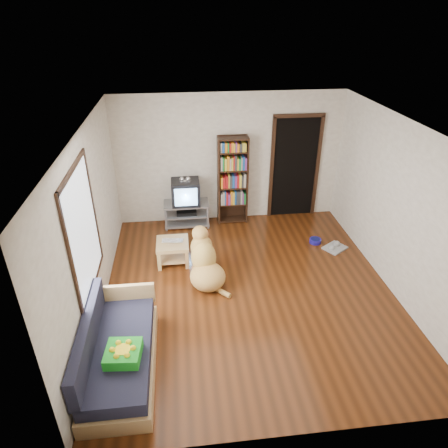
{
  "coord_description": "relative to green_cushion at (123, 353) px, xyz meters",
  "views": [
    {
      "loc": [
        -0.98,
        -5.01,
        4.0
      ],
      "look_at": [
        -0.33,
        0.57,
        0.9
      ],
      "focal_mm": 32.0,
      "sensor_mm": 36.0,
      "label": 1
    }
  ],
  "objects": [
    {
      "name": "ground",
      "position": [
        1.75,
        1.61,
        -0.49
      ],
      "size": [
        5.0,
        5.0,
        0.0
      ],
      "primitive_type": "plane",
      "color": "#51250E",
      "rests_on": "ground"
    },
    {
      "name": "window",
      "position": [
        -0.48,
        1.11,
        1.01
      ],
      "size": [
        0.03,
        1.46,
        1.7
      ],
      "color": "white",
      "rests_on": "wall_left"
    },
    {
      "name": "dog",
      "position": [
        1.08,
        1.93,
        -0.15
      ],
      "size": [
        0.69,
        1.04,
        0.91
      ],
      "color": "tan",
      "rests_on": "ground"
    },
    {
      "name": "doorway",
      "position": [
        3.1,
        4.09,
        0.63
      ],
      "size": [
        1.03,
        0.05,
        2.19
      ],
      "color": "black",
      "rests_on": "wall_back"
    },
    {
      "name": "ceiling",
      "position": [
        1.75,
        1.61,
        2.11
      ],
      "size": [
        5.0,
        5.0,
        0.0
      ],
      "primitive_type": "plane",
      "rotation": [
        3.14,
        0.0,
        0.0
      ],
      "color": "white",
      "rests_on": "ground"
    },
    {
      "name": "laptop",
      "position": [
        0.56,
        2.51,
        -0.07
      ],
      "size": [
        0.39,
        0.28,
        0.03
      ],
      "primitive_type": "imported",
      "rotation": [
        0.0,
        0.0,
        -0.13
      ],
      "color": "white",
      "rests_on": "coffee_table"
    },
    {
      "name": "wall_left",
      "position": [
        -0.5,
        1.61,
        0.81
      ],
      "size": [
        0.0,
        5.0,
        5.0
      ],
      "primitive_type": "plane",
      "rotation": [
        1.57,
        0.0,
        1.57
      ],
      "color": "silver",
      "rests_on": "ground"
    },
    {
      "name": "tv_stand",
      "position": [
        0.85,
        3.86,
        -0.22
      ],
      "size": [
        0.9,
        0.45,
        0.5
      ],
      "color": "#99999E",
      "rests_on": "ground"
    },
    {
      "name": "sofa",
      "position": [
        -0.12,
        0.23,
        -0.23
      ],
      "size": [
        0.8,
        1.8,
        0.8
      ],
      "color": "tan",
      "rests_on": "ground"
    },
    {
      "name": "crt_tv",
      "position": [
        0.85,
        3.88,
        0.26
      ],
      "size": [
        0.55,
        0.52,
        0.58
      ],
      "color": "black",
      "rests_on": "tv_stand"
    },
    {
      "name": "wall_right",
      "position": [
        4.0,
        1.61,
        0.81
      ],
      "size": [
        0.0,
        5.0,
        5.0
      ],
      "primitive_type": "plane",
      "rotation": [
        1.57,
        0.0,
        -1.57
      ],
      "color": "silver",
      "rests_on": "ground"
    },
    {
      "name": "coffee_table",
      "position": [
        0.56,
        2.54,
        -0.21
      ],
      "size": [
        0.55,
        0.55,
        0.4
      ],
      "color": "tan",
      "rests_on": "ground"
    },
    {
      "name": "wall_front",
      "position": [
        1.75,
        -0.89,
        0.81
      ],
      "size": [
        4.5,
        0.0,
        4.5
      ],
      "primitive_type": "plane",
      "rotation": [
        -1.57,
        0.0,
        0.0
      ],
      "color": "silver",
      "rests_on": "ground"
    },
    {
      "name": "wall_back",
      "position": [
        1.75,
        4.11,
        0.81
      ],
      "size": [
        4.5,
        0.0,
        4.5
      ],
      "primitive_type": "plane",
      "rotation": [
        1.57,
        0.0,
        0.0
      ],
      "color": "silver",
      "rests_on": "ground"
    },
    {
      "name": "green_cushion",
      "position": [
        0.0,
        0.0,
        0.0
      ],
      "size": [
        0.43,
        0.43,
        0.13
      ],
      "primitive_type": "cube",
      "rotation": [
        0.0,
        0.0,
        -0.09
      ],
      "color": "green",
      "rests_on": "sofa"
    },
    {
      "name": "dog_bowl",
      "position": [
        3.26,
        2.86,
        -0.45
      ],
      "size": [
        0.22,
        0.22,
        0.08
      ],
      "primitive_type": "cylinder",
      "color": "navy",
      "rests_on": "ground"
    },
    {
      "name": "bookshelf",
      "position": [
        1.8,
        3.95,
        0.51
      ],
      "size": [
        0.6,
        0.3,
        1.8
      ],
      "color": "black",
      "rests_on": "ground"
    },
    {
      "name": "grey_rag",
      "position": [
        3.56,
        2.61,
        -0.47
      ],
      "size": [
        0.51,
        0.49,
        0.03
      ],
      "primitive_type": "cube",
      "rotation": [
        0.0,
        0.0,
        0.59
      ],
      "color": "#ADADAD",
      "rests_on": "ground"
    }
  ]
}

